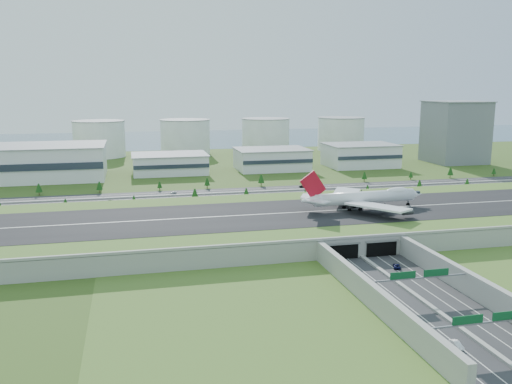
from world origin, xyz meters
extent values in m
plane|color=#2C4A17|center=(0.00, 0.00, 0.00)|extent=(1200.00, 1200.00, 0.00)
cube|color=gray|center=(0.00, 0.00, 4.00)|extent=(520.00, 100.00, 8.00)
cube|color=#456021|center=(0.00, 0.00, 8.08)|extent=(520.00, 100.00, 0.16)
cube|color=black|center=(0.00, 0.00, 8.22)|extent=(520.00, 58.00, 0.12)
cube|color=silver|center=(0.00, 0.00, 8.30)|extent=(520.00, 0.90, 0.02)
cube|color=gray|center=(0.00, -49.40, 8.60)|extent=(520.00, 1.20, 1.20)
cube|color=#28282B|center=(0.00, -110.00, 0.06)|extent=(34.00, 120.00, 0.12)
cube|color=gray|center=(0.00, -110.00, 0.45)|extent=(1.60, 120.00, 0.90)
cube|color=gray|center=(-18.20, -100.00, 4.00)|extent=(2.40, 100.00, 8.00)
cube|color=gray|center=(18.20, -100.00, 4.00)|extent=(2.40, 100.00, 8.00)
cube|color=black|center=(-8.50, -50.20, 3.20)|extent=(13.00, 1.20, 6.00)
cube|color=black|center=(8.50, -50.20, 3.20)|extent=(13.00, 1.20, 6.00)
cylinder|color=gray|center=(-19.00, -95.00, 3.50)|extent=(0.70, 0.70, 7.00)
cylinder|color=gray|center=(19.00, -95.00, 3.50)|extent=(0.70, 0.70, 7.00)
cube|color=gray|center=(0.00, -95.00, 7.20)|extent=(38.00, 0.50, 0.50)
cube|color=#0C4C23|center=(-6.00, -95.10, 8.60)|extent=(9.00, 0.30, 2.40)
cube|color=#0C4C23|center=(6.00, -95.10, 8.60)|extent=(9.00, 0.30, 2.40)
cylinder|color=gray|center=(-19.00, -130.00, 3.50)|extent=(0.70, 0.70, 7.00)
cube|color=gray|center=(0.00, -130.00, 7.20)|extent=(38.00, 0.50, 0.50)
cube|color=#0C4C23|center=(-6.00, -130.10, 8.60)|extent=(9.00, 0.30, 2.40)
cube|color=#0C4C23|center=(6.00, -130.10, 8.60)|extent=(9.00, 0.30, 2.40)
cube|color=#28282B|center=(0.00, 95.00, 0.06)|extent=(560.00, 36.00, 0.12)
cylinder|color=#3D2819|center=(-128.12, 73.00, 1.03)|extent=(0.50, 0.50, 2.06)
cone|color=#0F3A10|center=(-128.12, 73.00, 3.66)|extent=(3.21, 3.21, 4.12)
cylinder|color=#3D2819|center=(-89.75, 73.00, 1.04)|extent=(0.50, 0.50, 2.08)
cone|color=#0F3A10|center=(-89.75, 73.00, 3.69)|extent=(3.23, 3.23, 4.15)
cylinder|color=#3D2819|center=(-53.74, 73.00, 1.50)|extent=(0.50, 0.50, 2.99)
cone|color=#0F3A10|center=(-53.74, 73.00, 5.32)|extent=(4.66, 4.66, 5.99)
cylinder|color=#3D2819|center=(-21.98, 73.00, 1.31)|extent=(0.50, 0.50, 2.63)
cone|color=#0F3A10|center=(-21.98, 73.00, 4.67)|extent=(4.09, 4.09, 5.25)
cylinder|color=#3D2819|center=(16.61, 73.00, 1.02)|extent=(0.50, 0.50, 2.04)
cone|color=#0F3A10|center=(16.61, 73.00, 3.63)|extent=(3.18, 3.18, 4.09)
cylinder|color=#3D2819|center=(58.74, 73.00, 1.07)|extent=(0.50, 0.50, 2.13)
cone|color=#0F3A10|center=(58.74, 73.00, 3.79)|extent=(3.31, 3.31, 4.26)
cylinder|color=#3D2819|center=(95.98, 73.00, 1.40)|extent=(0.50, 0.50, 2.80)
cone|color=#0F3A10|center=(95.98, 73.00, 4.99)|extent=(4.36, 4.36, 5.61)
cylinder|color=#3D2819|center=(131.80, 73.00, 1.29)|extent=(0.50, 0.50, 2.58)
cone|color=#0F3A10|center=(131.80, 73.00, 4.58)|extent=(4.01, 4.01, 5.15)
cylinder|color=#3D2819|center=(-148.91, 117.00, 1.38)|extent=(0.50, 0.50, 2.75)
cone|color=#0F3A10|center=(-148.91, 117.00, 4.89)|extent=(4.28, 4.28, 5.50)
cylinder|color=#3D2819|center=(-111.41, 117.00, 1.34)|extent=(0.50, 0.50, 2.68)
cone|color=#0F3A10|center=(-111.41, 117.00, 4.77)|extent=(4.17, 4.17, 5.36)
cylinder|color=#3D2819|center=(-72.34, 117.00, 1.07)|extent=(0.50, 0.50, 2.15)
cone|color=#0F3A10|center=(-72.34, 117.00, 3.82)|extent=(3.34, 3.34, 4.30)
cylinder|color=#3D2819|center=(-40.08, 117.00, 1.28)|extent=(0.50, 0.50, 2.56)
cone|color=#0F3A10|center=(-40.08, 117.00, 4.55)|extent=(3.98, 3.98, 5.12)
cylinder|color=#3D2819|center=(-1.79, 117.00, 1.47)|extent=(0.50, 0.50, 2.94)
cone|color=#0F3A10|center=(-1.79, 117.00, 5.23)|extent=(4.58, 4.58, 5.89)
cylinder|color=#3D2819|center=(33.76, 117.00, 1.32)|extent=(0.50, 0.50, 2.63)
cone|color=#0F3A10|center=(33.76, 117.00, 4.68)|extent=(4.10, 4.10, 5.27)
cylinder|color=#3D2819|center=(76.34, 117.00, 1.29)|extent=(0.50, 0.50, 2.58)
cone|color=#0F3A10|center=(76.34, 117.00, 4.59)|extent=(4.01, 4.01, 5.16)
cylinder|color=#3D2819|center=(114.00, 117.00, 1.05)|extent=(0.50, 0.50, 2.11)
cone|color=#0F3A10|center=(114.00, 117.00, 3.74)|extent=(3.27, 3.27, 4.21)
cylinder|color=#3D2819|center=(147.13, 117.00, 1.46)|extent=(0.50, 0.50, 2.91)
cone|color=#0F3A10|center=(147.13, 117.00, 5.18)|extent=(4.53, 4.53, 5.83)
cylinder|color=#3D2819|center=(185.29, 117.00, 1.11)|extent=(0.50, 0.50, 2.21)
cone|color=#0F3A10|center=(185.29, 117.00, 3.93)|extent=(3.44, 3.44, 4.42)
cube|color=silver|center=(-170.00, 185.00, 12.50)|extent=(120.00, 60.00, 25.00)
cube|color=silver|center=(-60.00, 190.00, 7.50)|extent=(58.00, 42.00, 15.00)
cube|color=silver|center=(25.00, 190.00, 8.50)|extent=(58.00, 42.00, 17.00)
cube|color=silver|center=(105.00, 190.00, 9.50)|extent=(58.00, 42.00, 19.00)
cube|color=slate|center=(200.00, 195.00, 27.50)|extent=(46.00, 46.00, 55.00)
cylinder|color=silver|center=(-120.00, 310.00, 17.50)|extent=(50.00, 50.00, 35.00)
cylinder|color=silver|center=(-35.00, 310.00, 17.50)|extent=(50.00, 50.00, 35.00)
cylinder|color=silver|center=(50.00, 310.00, 17.50)|extent=(50.00, 50.00, 35.00)
cylinder|color=silver|center=(135.00, 310.00, 17.50)|extent=(50.00, 50.00, 35.00)
cube|color=#3C5B74|center=(0.00, 480.00, 0.03)|extent=(1200.00, 260.00, 0.06)
cylinder|color=white|center=(23.40, 0.14, 13.96)|extent=(55.11, 10.20, 6.26)
cone|color=white|center=(52.68, 2.26, 13.96)|extent=(8.26, 6.81, 6.26)
cone|color=white|center=(-5.87, -1.97, 14.35)|extent=(10.21, 6.95, 6.26)
ellipsoid|color=white|center=(41.99, 1.49, 16.21)|extent=(13.67, 5.83, 3.85)
cube|color=white|center=(22.65, -16.59, 12.98)|extent=(27.61, 31.23, 1.55)
cube|color=white|center=(20.25, 16.59, 12.98)|extent=(24.99, 31.91, 1.55)
cylinder|color=#38383D|center=(28.91, -11.23, 10.82)|extent=(5.29, 3.29, 2.94)
cylinder|color=#38383D|center=(35.37, -21.56, 10.82)|extent=(5.29, 3.29, 2.94)
cylinder|color=#38383D|center=(27.21, 12.19, 10.82)|extent=(5.29, 3.29, 2.94)
cylinder|color=#38383D|center=(32.13, 23.34, 10.82)|extent=(5.29, 3.29, 2.94)
cube|color=white|center=(-4.44, -8.25, 15.13)|extent=(10.90, 12.20, 0.59)
cube|color=white|center=(-5.36, 4.44, 15.13)|extent=(9.98, 12.25, 0.59)
cube|color=#B30C20|center=(-4.90, -1.90, 21.78)|extent=(13.98, 1.88, 14.67)
cylinder|color=black|center=(48.62, 1.97, 8.82)|extent=(1.86, 0.68, 1.86)
cylinder|color=black|center=(19.73, -3.26, 8.82)|extent=(1.86, 0.68, 1.86)
cylinder|color=black|center=(19.27, 2.98, 8.82)|extent=(1.86, 0.68, 1.86)
cylinder|color=black|center=(13.87, -3.68, 8.82)|extent=(1.86, 0.68, 1.86)
cylinder|color=black|center=(13.42, 2.56, 8.82)|extent=(1.86, 0.68, 1.86)
imported|color=silver|center=(-9.67, -89.52, 0.90)|extent=(2.56, 4.82, 1.56)
imported|color=white|center=(-7.58, -128.40, 0.94)|extent=(1.82, 5.03, 1.65)
imported|color=#0B0F3A|center=(7.63, -65.47, 0.90)|extent=(4.55, 6.20, 1.57)
imported|color=slate|center=(-103.18, 85.57, 0.81)|extent=(4.38, 2.92, 1.39)
imported|color=black|center=(24.69, 104.26, 0.98)|extent=(5.49, 2.87, 1.72)
imported|color=silver|center=(140.01, 84.79, 0.89)|extent=(6.07, 4.44, 1.53)
imported|color=silver|center=(-64.60, 102.30, 0.83)|extent=(5.25, 3.60, 1.41)
camera|label=1|loc=(-90.58, -247.14, 68.97)|focal=38.00mm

